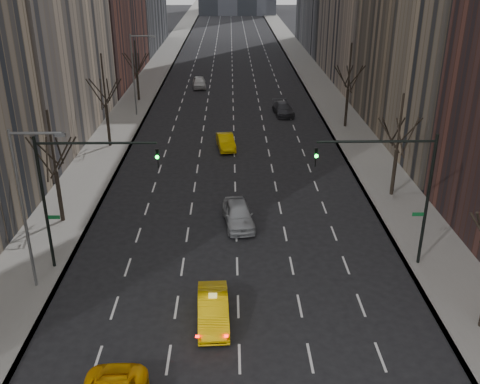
{
  "coord_description": "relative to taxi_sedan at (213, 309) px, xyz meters",
  "views": [
    {
      "loc": [
        -0.33,
        -15.29,
        16.88
      ],
      "look_at": [
        0.22,
        15.01,
        3.5
      ],
      "focal_mm": 40.0,
      "sensor_mm": 36.0,
      "label": 1
    }
  ],
  "objects": [
    {
      "name": "far_suv_grey",
      "position": [
        7.04,
        38.38,
        -0.02
      ],
      "size": [
        2.46,
        5.02,
        1.4
      ],
      "primitive_type": "imported",
      "rotation": [
        0.0,
        0.0,
        0.1
      ],
      "color": "#323338",
      "rests_on": "ground"
    },
    {
      "name": "streetlight_far",
      "position": [
        -9.57,
        38.22,
        4.9
      ],
      "size": [
        2.83,
        0.22,
        9.0
      ],
      "color": "slate",
      "rests_on": "ground"
    },
    {
      "name": "traffic_mast_left",
      "position": [
        -7.84,
        5.22,
        4.77
      ],
      "size": [
        6.69,
        0.39,
        8.0
      ],
      "color": "black",
      "rests_on": "ground"
    },
    {
      "name": "far_car_white",
      "position": [
        -3.41,
        52.53,
        0.05
      ],
      "size": [
        2.18,
        4.65,
        1.54
      ],
      "primitive_type": "imported",
      "rotation": [
        0.0,
        0.0,
        0.08
      ],
      "color": "silver",
      "rests_on": "ground"
    },
    {
      "name": "streetlight_near",
      "position": [
        -9.57,
        3.22,
        4.9
      ],
      "size": [
        2.83,
        0.22,
        9.0
      ],
      "color": "slate",
      "rests_on": "ground"
    },
    {
      "name": "tree_rw_b",
      "position": [
        13.27,
        15.22,
        3.0
      ],
      "size": [
        3.36,
        3.5,
        7.82
      ],
      "color": "black",
      "rests_on": "ground"
    },
    {
      "name": "tree_lw_b",
      "position": [
        -10.73,
        11.22,
        3.0
      ],
      "size": [
        3.36,
        3.5,
        7.82
      ],
      "color": "black",
      "rests_on": "ground"
    },
    {
      "name": "far_taxi",
      "position": [
        0.46,
        26.5,
        -0.02
      ],
      "size": [
        2.05,
        4.4,
        1.4
      ],
      "primitive_type": "imported",
      "rotation": [
        0.0,
        0.0,
        0.14
      ],
      "color": "#D8AC04",
      "rests_on": "ground"
    },
    {
      "name": "tree_rw_c",
      "position": [
        13.27,
        33.22,
        3.32
      ],
      "size": [
        3.36,
        3.5,
        8.74
      ],
      "color": "black",
      "rests_on": "ground"
    },
    {
      "name": "sidewalk_right",
      "position": [
        13.52,
        63.22,
        -0.64
      ],
      "size": [
        4.5,
        320.0,
        0.15
      ],
      "primitive_type": "cube",
      "color": "slate",
      "rests_on": "ground"
    },
    {
      "name": "taxi_sedan",
      "position": [
        0.0,
        0.0,
        0.0
      ],
      "size": [
        1.74,
        4.43,
        1.43
      ],
      "primitive_type": "imported",
      "rotation": [
        0.0,
        0.0,
        0.05
      ],
      "color": "#FFC605",
      "rests_on": "ground"
    },
    {
      "name": "silver_sedan_ahead",
      "position": [
        1.42,
        10.6,
        0.08
      ],
      "size": [
        2.44,
        4.85,
        1.59
      ],
      "primitive_type": "imported",
      "rotation": [
        0.0,
        0.0,
        0.12
      ],
      "color": "#9A9DA2",
      "rests_on": "ground"
    },
    {
      "name": "tree_lw_d",
      "position": [
        -10.73,
        45.22,
        2.84
      ],
      "size": [
        3.36,
        3.5,
        7.36
      ],
      "color": "black",
      "rests_on": "ground"
    },
    {
      "name": "tree_lw_c",
      "position": [
        -10.73,
        27.22,
        3.32
      ],
      "size": [
        3.36,
        3.5,
        8.74
      ],
      "color": "black",
      "rests_on": "ground"
    },
    {
      "name": "sidewalk_left",
      "position": [
        -10.98,
        63.22,
        -0.64
      ],
      "size": [
        4.5,
        320.0,
        0.15
      ],
      "primitive_type": "cube",
      "color": "slate",
      "rests_on": "ground"
    },
    {
      "name": "traffic_mast_right",
      "position": [
        10.38,
        5.22,
        4.77
      ],
      "size": [
        6.69,
        0.39,
        8.0
      ],
      "color": "black",
      "rests_on": "ground"
    }
  ]
}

